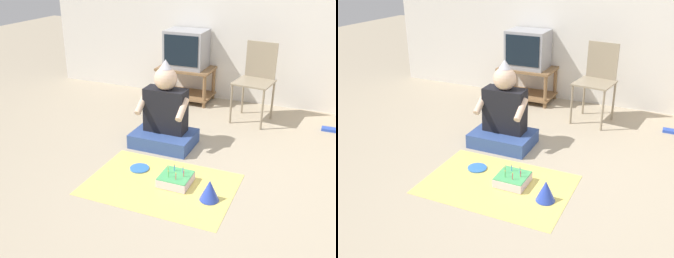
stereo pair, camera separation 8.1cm
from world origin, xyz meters
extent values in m
plane|color=tan|center=(0.00, 0.00, 0.00)|extent=(16.00, 16.00, 0.00)
cube|color=silver|center=(0.00, 2.26, 1.27)|extent=(6.40, 0.06, 2.55)
cube|color=olive|center=(-1.13, 2.00, 0.43)|extent=(0.70, 0.45, 0.03)
cube|color=olive|center=(-1.13, 2.00, 0.08)|extent=(0.70, 0.45, 0.02)
cylinder|color=olive|center=(-1.45, 1.81, 0.22)|extent=(0.04, 0.04, 0.44)
cylinder|color=olive|center=(-0.81, 1.81, 0.22)|extent=(0.04, 0.04, 0.44)
cylinder|color=olive|center=(-1.45, 2.20, 0.22)|extent=(0.04, 0.04, 0.44)
cylinder|color=olive|center=(-0.81, 2.20, 0.22)|extent=(0.04, 0.04, 0.44)
cube|color=#99999E|center=(-1.13, 2.01, 0.68)|extent=(0.50, 0.40, 0.47)
cube|color=black|center=(-1.13, 1.81, 0.69)|extent=(0.44, 0.01, 0.37)
cube|color=gray|center=(-0.17, 1.61, 0.46)|extent=(0.45, 0.45, 0.02)
cube|color=gray|center=(-0.15, 1.80, 0.67)|extent=(0.35, 0.07, 0.42)
cylinder|color=gray|center=(-0.38, 1.45, 0.23)|extent=(0.02, 0.02, 0.46)
cylinder|color=gray|center=(-0.02, 1.41, 0.23)|extent=(0.02, 0.02, 0.46)
cylinder|color=gray|center=(-0.33, 1.81, 0.23)|extent=(0.02, 0.02, 0.46)
cylinder|color=gray|center=(0.03, 1.77, 0.23)|extent=(0.02, 0.02, 0.46)
cube|color=#2D4CB2|center=(0.74, 1.67, 0.01)|extent=(0.28, 0.09, 0.03)
cube|color=#334C8C|center=(-0.84, 0.64, 0.07)|extent=(0.60, 0.45, 0.14)
cube|color=black|center=(-0.84, 0.68, 0.36)|extent=(0.41, 0.19, 0.44)
sphere|color=beige|center=(-0.84, 0.68, 0.68)|extent=(0.22, 0.22, 0.22)
cone|color=silver|center=(-0.84, 0.68, 0.82)|extent=(0.12, 0.12, 0.09)
cylinder|color=beige|center=(-1.06, 0.58, 0.43)|extent=(0.06, 0.23, 0.19)
cylinder|color=beige|center=(-0.63, 0.58, 0.43)|extent=(0.06, 0.23, 0.19)
cube|color=#EAD666|center=(-0.56, -0.07, 0.00)|extent=(1.22, 0.85, 0.01)
cube|color=silver|center=(-0.45, -0.01, 0.04)|extent=(0.26, 0.26, 0.07)
cube|color=#4CB266|center=(-0.45, -0.01, 0.08)|extent=(0.25, 0.25, 0.01)
cylinder|color=#EA4C4C|center=(-0.38, -0.01, 0.11)|extent=(0.01, 0.01, 0.06)
sphere|color=#FFCC4C|center=(-0.38, -0.01, 0.14)|extent=(0.01, 0.01, 0.01)
cylinder|color=#4C7FE5|center=(-0.41, 0.04, 0.11)|extent=(0.01, 0.01, 0.06)
sphere|color=#FFCC4C|center=(-0.41, 0.04, 0.14)|extent=(0.01, 0.01, 0.01)
cylinder|color=#4C7FE5|center=(-0.49, 0.05, 0.11)|extent=(0.01, 0.01, 0.06)
sphere|color=#FFCC4C|center=(-0.49, 0.05, 0.14)|extent=(0.01, 0.01, 0.01)
cylinder|color=#66C666|center=(-0.52, -0.01, 0.11)|extent=(0.01, 0.01, 0.06)
sphere|color=#FFCC4C|center=(-0.52, -0.01, 0.14)|extent=(0.01, 0.01, 0.01)
cylinder|color=#66C666|center=(-0.49, -0.07, 0.11)|extent=(0.01, 0.01, 0.06)
sphere|color=#FFCC4C|center=(-0.49, -0.07, 0.14)|extent=(0.01, 0.01, 0.01)
cylinder|color=#EA4C4C|center=(-0.42, -0.08, 0.11)|extent=(0.01, 0.01, 0.06)
sphere|color=#FFCC4C|center=(-0.42, -0.08, 0.14)|extent=(0.01, 0.01, 0.01)
cone|color=blue|center=(-0.12, -0.13, 0.09)|extent=(0.15, 0.15, 0.17)
cylinder|color=blue|center=(-0.84, 0.09, 0.01)|extent=(0.17, 0.17, 0.01)
camera|label=1|loc=(0.61, -2.64, 1.75)|focal=42.00mm
camera|label=2|loc=(0.68, -2.60, 1.75)|focal=42.00mm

